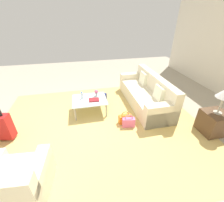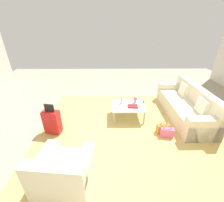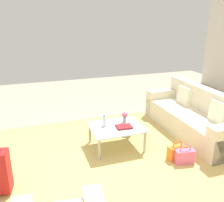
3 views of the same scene
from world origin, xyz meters
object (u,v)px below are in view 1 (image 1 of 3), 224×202
(coffee_table_book, at_px, (94,100))
(flower_vase, at_px, (96,92))
(couch, at_px, (147,95))
(handbag_navy, at_px, (103,98))
(handbag_pink, at_px, (129,122))
(suitcase_red, at_px, (2,127))
(coffee_table, at_px, (90,101))
(water_bottle, at_px, (82,95))
(side_table, at_px, (213,122))
(armchair, at_px, (15,186))
(handbag_orange, at_px, (125,119))

(coffee_table_book, xyz_separation_m, flower_vase, (-0.10, -0.23, 0.11))
(couch, xyz_separation_m, handbag_navy, (1.33, -0.40, -0.18))
(handbag_navy, xyz_separation_m, handbag_pink, (-0.43, 1.37, 0.00))
(couch, distance_m, suitcase_red, 3.88)
(coffee_table, relative_size, coffee_table_book, 3.39)
(couch, bearing_deg, suitcase_red, 11.90)
(coffee_table, distance_m, water_bottle, 0.27)
(couch, xyz_separation_m, side_table, (-1.00, 1.60, -0.04))
(couch, distance_m, armchair, 3.84)
(armchair, relative_size, handbag_pink, 2.76)
(suitcase_red, height_order, handbag_pink, suitcase_red)
(armchair, xyz_separation_m, water_bottle, (-1.11, -2.27, 0.22))
(armchair, distance_m, handbag_orange, 2.59)
(side_table, xyz_separation_m, handbag_navy, (2.33, -2.00, -0.15))
(water_bottle, xyz_separation_m, handbag_pink, (-1.09, 0.98, -0.38))
(handbag_orange, bearing_deg, side_table, 158.37)
(coffee_table, relative_size, handbag_orange, 2.65)
(handbag_pink, bearing_deg, armchair, 30.35)
(coffee_table_book, bearing_deg, water_bottle, -25.81)
(coffee_table_book, xyz_separation_m, side_table, (-2.68, 1.42, -0.16))
(handbag_pink, bearing_deg, suitcase_red, -3.49)
(flower_vase, relative_size, handbag_pink, 0.57)
(couch, bearing_deg, armchair, 36.13)
(water_bottle, bearing_deg, coffee_table_book, 150.64)
(coffee_table_book, relative_size, handbag_orange, 0.78)
(coffee_table_book, relative_size, side_table, 0.50)
(handbag_orange, bearing_deg, handbag_pink, 108.54)
(handbag_pink, bearing_deg, side_table, 161.89)
(coffee_table, xyz_separation_m, suitcase_red, (2.00, 0.70, -0.01))
(couch, bearing_deg, handbag_orange, 40.83)
(coffee_table_book, relative_size, handbag_navy, 0.78)
(flower_vase, distance_m, handbag_orange, 1.15)
(flower_vase, bearing_deg, side_table, 147.40)
(coffee_table_book, bearing_deg, coffee_table, -30.14)
(side_table, bearing_deg, coffee_table_book, -27.92)
(water_bottle, xyz_separation_m, handbag_navy, (-0.67, -0.40, -0.38))
(couch, bearing_deg, coffee_table, 3.18)
(armchair, height_order, coffee_table, armchair)
(coffee_table, xyz_separation_m, handbag_pink, (-0.89, 0.88, -0.24))
(handbag_pink, bearing_deg, handbag_navy, -72.68)
(coffee_table, bearing_deg, suitcase_red, 19.29)
(suitcase_red, bearing_deg, water_bottle, -156.04)
(armchair, height_order, side_table, armchair)
(coffee_table_book, bearing_deg, handbag_pink, 137.75)
(handbag_navy, bearing_deg, handbag_pink, 107.32)
(coffee_table, distance_m, suitcase_red, 2.12)
(flower_vase, distance_m, side_table, 3.07)
(coffee_table, height_order, handbag_pink, coffee_table)
(handbag_orange, xyz_separation_m, handbag_pink, (-0.05, 0.15, 0.00))
(couch, relative_size, handbag_navy, 6.86)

